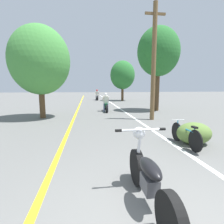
% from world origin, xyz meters
% --- Properties ---
extents(lane_stripe_center, '(0.14, 48.00, 0.01)m').
position_xyz_m(lane_stripe_center, '(-1.70, 12.62, 0.00)').
color(lane_stripe_center, yellow).
rests_on(lane_stripe_center, ground).
extents(lane_stripe_edge, '(0.14, 48.00, 0.01)m').
position_xyz_m(lane_stripe_edge, '(1.81, 12.62, 0.00)').
color(lane_stripe_edge, white).
rests_on(lane_stripe_edge, ground).
extents(utility_pole, '(1.10, 0.24, 6.18)m').
position_xyz_m(utility_pole, '(2.68, 7.54, 3.18)').
color(utility_pole, brown).
rests_on(utility_pole, ground).
extents(roadside_tree_right_near, '(3.15, 2.83, 6.23)m').
position_xyz_m(roadside_tree_right_near, '(4.39, 11.09, 4.39)').
color(roadside_tree_right_near, '#513A23').
rests_on(roadside_tree_right_near, ground).
extents(roadside_tree_right_far, '(3.20, 2.88, 5.21)m').
position_xyz_m(roadside_tree_right_far, '(3.71, 21.12, 3.35)').
color(roadside_tree_right_far, '#513A23').
rests_on(roadside_tree_right_far, ground).
extents(roadside_tree_left, '(3.37, 3.03, 5.25)m').
position_xyz_m(roadside_tree_left, '(-3.52, 8.93, 3.30)').
color(roadside_tree_left, '#513A23').
rests_on(roadside_tree_left, ground).
extents(roadside_bush, '(1.10, 0.88, 0.70)m').
position_xyz_m(roadside_bush, '(2.48, 3.30, 0.35)').
color(roadside_bush, '#5B7A38').
rests_on(roadside_bush, ground).
extents(motorcycle_foreground, '(0.89, 2.02, 1.12)m').
position_xyz_m(motorcycle_foreground, '(0.01, 0.66, 0.45)').
color(motorcycle_foreground, black).
rests_on(motorcycle_foreground, ground).
extents(motorcycle_rider_lead, '(0.50, 1.96, 1.38)m').
position_xyz_m(motorcycle_rider_lead, '(0.45, 11.17, 0.52)').
color(motorcycle_rider_lead, black).
rests_on(motorcycle_rider_lead, ground).
extents(motorcycle_rider_far, '(0.50, 2.20, 1.48)m').
position_xyz_m(motorcycle_rider_far, '(0.43, 22.75, 0.56)').
color(motorcycle_rider_far, black).
rests_on(motorcycle_rider_far, ground).
extents(bicycle_parked, '(0.44, 1.68, 0.74)m').
position_xyz_m(bicycle_parked, '(2.09, 3.14, 0.35)').
color(bicycle_parked, black).
rests_on(bicycle_parked, ground).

